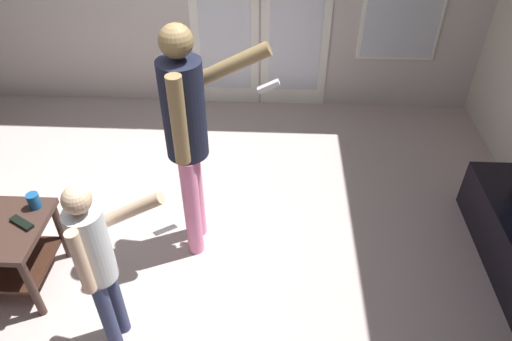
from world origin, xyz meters
TOP-DOWN VIEW (x-y plane):
  - ground_plane at (0.00, 0.00)m, footprint 5.83×4.66m
  - person_adult at (0.36, 0.27)m, footprint 0.69×0.45m
  - person_child at (0.01, -0.54)m, footprint 0.51×0.32m
  - cup_near_edge at (-0.60, 0.02)m, footprint 0.08×0.08m
  - tv_remote_black at (-0.63, -0.13)m, footprint 0.17×0.13m

SIDE VIEW (x-z plane):
  - ground_plane at x=0.00m, z-range -0.02..0.00m
  - tv_remote_black at x=-0.63m, z-range 0.52..0.54m
  - cup_near_edge at x=-0.60m, z-range 0.52..0.62m
  - person_child at x=0.01m, z-range 0.12..1.30m
  - person_adult at x=0.36m, z-range 0.17..1.79m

